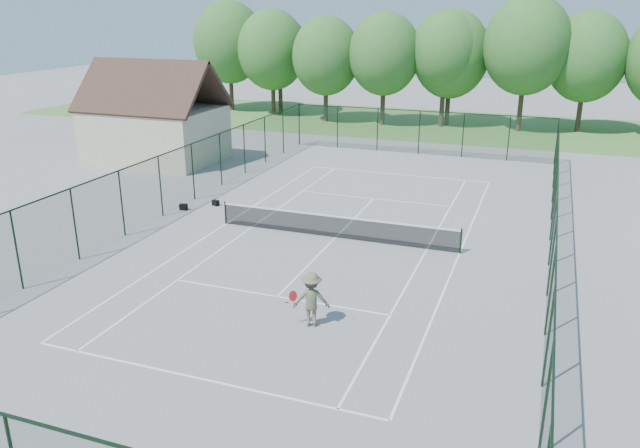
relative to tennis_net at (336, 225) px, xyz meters
The scene contains 10 objects.
ground 0.58m from the tennis_net, ahead, with size 140.00×140.00×0.00m, color gray.
grass_far 30.01m from the tennis_net, 90.00° to the left, with size 80.00×16.00×0.01m, color #4D8139.
court_lines 0.57m from the tennis_net, ahead, with size 11.05×23.85×0.01m.
tennis_net is the anchor object (origin of this frame).
fence_enclosure 0.98m from the tennis_net, ahead, with size 18.05×36.05×3.02m.
utility_building 19.04m from the tennis_net, 147.99° to the left, with size 8.60×6.27×6.63m.
tree_line_far 30.48m from the tennis_net, 90.00° to the left, with size 39.40×6.40×9.70m.
sports_bag_a 8.64m from the tennis_net, behind, with size 0.38×0.23×0.31m, color black.
sports_bag_b 7.77m from the tennis_net, 162.14° to the left, with size 0.36×0.22×0.28m, color black.
tennis_player 8.15m from the tennis_net, 76.64° to the right, with size 1.74×1.03×1.83m.
Camera 1 is at (8.35, -24.71, 9.73)m, focal length 35.00 mm.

